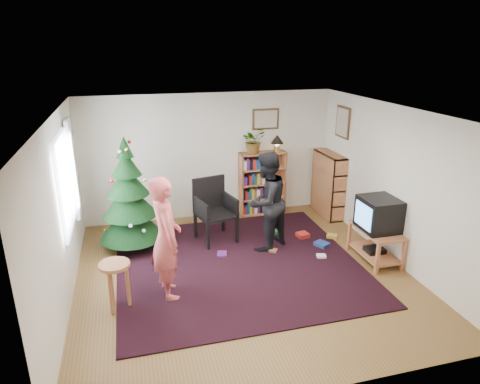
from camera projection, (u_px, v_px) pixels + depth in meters
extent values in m
plane|color=brown|center=(243.00, 273.00, 6.66)|extent=(5.00, 5.00, 0.00)
plane|color=white|center=(243.00, 112.00, 5.83)|extent=(5.00, 5.00, 0.00)
cube|color=silver|center=(210.00, 156.00, 8.53)|extent=(5.00, 0.02, 2.50)
cube|color=silver|center=(314.00, 288.00, 3.97)|extent=(5.00, 0.02, 2.50)
cube|color=silver|center=(60.00, 215.00, 5.64)|extent=(0.02, 5.00, 2.50)
cube|color=silver|center=(393.00, 184.00, 6.86)|extent=(0.02, 5.00, 2.50)
cube|color=black|center=(238.00, 264.00, 6.93)|extent=(3.80, 3.60, 0.02)
cube|color=silver|center=(66.00, 183.00, 6.11)|extent=(0.04, 1.20, 1.40)
cube|color=silver|center=(73.00, 170.00, 6.76)|extent=(0.06, 0.35, 1.60)
cube|color=#4C3319|center=(266.00, 119.00, 8.55)|extent=(0.55, 0.03, 0.42)
cube|color=beige|center=(266.00, 119.00, 8.55)|extent=(0.47, 0.01, 0.34)
cube|color=#4C3319|center=(343.00, 122.00, 8.21)|extent=(0.03, 0.50, 0.60)
cube|color=beige|center=(343.00, 122.00, 8.21)|extent=(0.01, 0.42, 0.52)
cylinder|color=#3F2816|center=(133.00, 242.00, 7.47)|extent=(0.11, 0.11, 0.21)
cone|color=black|center=(131.00, 220.00, 7.33)|extent=(1.09, 1.09, 0.62)
cone|color=black|center=(129.00, 200.00, 7.21)|extent=(0.92, 0.92, 0.55)
cone|color=black|center=(127.00, 181.00, 7.09)|extent=(0.71, 0.71, 0.49)
cone|color=black|center=(126.00, 163.00, 6.99)|extent=(0.49, 0.49, 0.42)
cone|color=black|center=(124.00, 147.00, 6.90)|extent=(0.28, 0.28, 0.35)
cube|color=#AF683E|center=(262.00, 183.00, 8.84)|extent=(0.95, 0.30, 1.30)
cube|color=#AF683E|center=(263.00, 153.00, 8.63)|extent=(0.95, 0.30, 0.03)
cube|color=#AF683E|center=(328.00, 184.00, 8.75)|extent=(0.30, 0.95, 1.30)
cube|color=#AF683E|center=(330.00, 154.00, 8.54)|extent=(0.30, 0.95, 0.03)
cube|color=#AF683E|center=(377.00, 230.00, 6.92)|extent=(0.52, 0.93, 0.04)
cube|color=#AF683E|center=(377.00, 260.00, 6.55)|extent=(0.05, 0.05, 0.51)
cube|color=#AF683E|center=(403.00, 256.00, 6.67)|extent=(0.05, 0.05, 0.51)
cube|color=#AF683E|center=(349.00, 236.00, 7.35)|extent=(0.05, 0.05, 0.51)
cube|color=#AF683E|center=(373.00, 233.00, 7.46)|extent=(0.05, 0.05, 0.51)
cube|color=#AF683E|center=(374.00, 253.00, 7.05)|extent=(0.48, 0.89, 0.03)
cube|color=black|center=(375.00, 250.00, 7.03)|extent=(0.30, 0.25, 0.08)
cube|color=black|center=(379.00, 214.00, 6.82)|extent=(0.55, 0.60, 0.53)
cube|color=#5DA6FF|center=(363.00, 216.00, 6.75)|extent=(0.01, 0.47, 0.38)
cube|color=black|center=(216.00, 215.00, 7.60)|extent=(0.75, 0.75, 0.05)
cube|color=black|center=(212.00, 193.00, 7.75)|extent=(0.62, 0.19, 0.62)
cube|color=black|center=(203.00, 236.00, 7.36)|extent=(0.06, 0.06, 0.51)
cube|color=black|center=(235.00, 232.00, 7.49)|extent=(0.06, 0.06, 0.51)
cube|color=black|center=(198.00, 223.00, 7.87)|extent=(0.06, 0.06, 0.51)
cube|color=black|center=(228.00, 220.00, 8.00)|extent=(0.06, 0.06, 0.51)
cylinder|color=#AF683E|center=(114.00, 265.00, 5.58)|extent=(0.41, 0.41, 0.05)
cylinder|color=#AF683E|center=(128.00, 286.00, 5.73)|extent=(0.05, 0.05, 0.63)
cylinder|color=#AF683E|center=(111.00, 283.00, 5.79)|extent=(0.05, 0.05, 0.63)
cylinder|color=#AF683E|center=(111.00, 293.00, 5.56)|extent=(0.05, 0.05, 0.63)
imported|color=#CC5153|center=(166.00, 238.00, 5.83)|extent=(0.50, 0.69, 1.76)
imported|color=black|center=(266.00, 202.00, 7.21)|extent=(1.06, 1.01, 1.72)
imported|color=gray|center=(253.00, 140.00, 8.49)|extent=(0.59, 0.55, 0.52)
cylinder|color=#A57F33|center=(277.00, 149.00, 8.68)|extent=(0.11, 0.11, 0.11)
sphere|color=#FFD88C|center=(277.00, 143.00, 8.64)|extent=(0.11, 0.11, 0.11)
cone|color=black|center=(277.00, 139.00, 8.61)|extent=(0.26, 0.26, 0.17)
cube|color=#A51E19|center=(303.00, 236.00, 7.86)|extent=(0.20, 0.20, 0.08)
cube|color=navy|center=(322.00, 244.00, 7.52)|extent=(0.20, 0.20, 0.08)
cube|color=#1E592D|center=(275.00, 232.00, 8.00)|extent=(0.20, 0.20, 0.08)
cube|color=gold|center=(332.00, 236.00, 7.83)|extent=(0.20, 0.20, 0.08)
cube|color=brown|center=(273.00, 250.00, 7.32)|extent=(0.20, 0.20, 0.08)
cube|color=beige|center=(321.00, 256.00, 7.12)|extent=(0.20, 0.20, 0.08)
cube|color=#4C1959|center=(222.00, 254.00, 7.19)|extent=(0.20, 0.20, 0.08)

